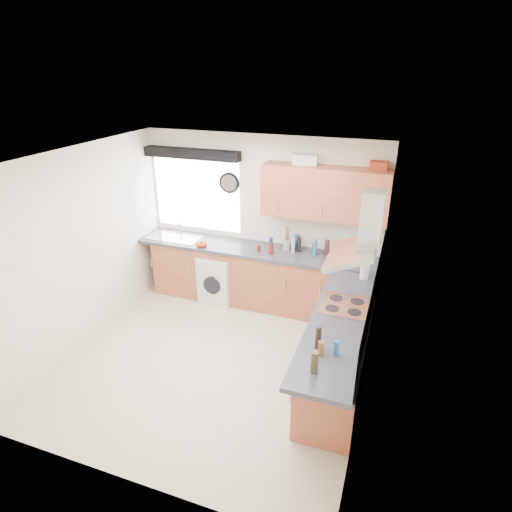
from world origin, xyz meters
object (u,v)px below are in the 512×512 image
at_px(oven, 341,342).
at_px(extractor_hood, 362,236).
at_px(upper_cabinets, 325,193).
at_px(washing_machine, 219,278).

height_order(oven, extractor_hood, extractor_hood).
xyz_separation_m(upper_cabinets, washing_machine, (-1.50, -0.23, -1.42)).
distance_m(extractor_hood, washing_machine, 2.79).
bearing_deg(washing_machine, oven, -23.65).
distance_m(oven, extractor_hood, 1.35).
distance_m(extractor_hood, upper_cabinets, 1.48).
bearing_deg(extractor_hood, upper_cabinets, 116.13).
relative_size(oven, extractor_hood, 1.09).
bearing_deg(upper_cabinets, oven, -67.46).
relative_size(oven, washing_machine, 1.13).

